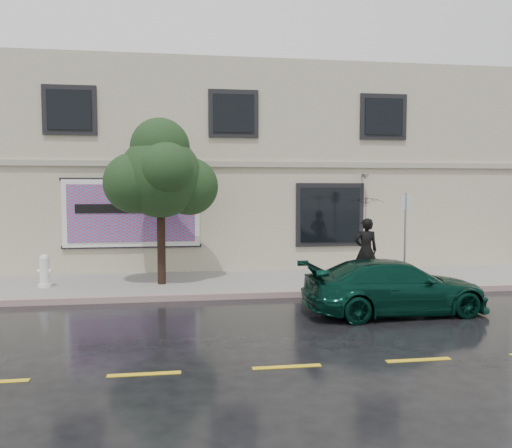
{
  "coord_description": "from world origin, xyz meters",
  "views": [
    {
      "loc": [
        -1.57,
        -11.03,
        2.8
      ],
      "look_at": [
        0.33,
        2.2,
        1.86
      ],
      "focal_mm": 35.0,
      "sensor_mm": 36.0,
      "label": 1
    }
  ],
  "objects": [
    {
      "name": "road_marking",
      "position": [
        0.0,
        -3.5,
        0.01
      ],
      "size": [
        19.0,
        0.12,
        0.01
      ],
      "primitive_type": "cube",
      "color": "gold",
      "rests_on": "ground"
    },
    {
      "name": "street_tree",
      "position": [
        -2.22,
        3.02,
        3.13
      ],
      "size": [
        2.27,
        2.27,
        4.13
      ],
      "color": "black",
      "rests_on": "sidewalk"
    },
    {
      "name": "building",
      "position": [
        0.0,
        9.0,
        3.5
      ],
      "size": [
        20.0,
        8.12,
        7.0
      ],
      "color": "beige",
      "rests_on": "ground"
    },
    {
      "name": "fire_hydrant",
      "position": [
        -5.34,
        3.0,
        0.58
      ],
      "size": [
        0.37,
        0.34,
        0.89
      ],
      "rotation": [
        0.0,
        0.0,
        0.22
      ],
      "color": "white",
      "rests_on": "sidewalk"
    },
    {
      "name": "sign_pole",
      "position": [
        4.34,
        1.7,
        1.69
      ],
      "size": [
        0.31,
        0.06,
        2.55
      ],
      "rotation": [
        0.0,
        0.0,
        0.11
      ],
      "color": "gray",
      "rests_on": "sidewalk"
    },
    {
      "name": "ground",
      "position": [
        0.0,
        0.0,
        0.0
      ],
      "size": [
        90.0,
        90.0,
        0.0
      ],
      "primitive_type": "plane",
      "color": "black",
      "rests_on": "ground"
    },
    {
      "name": "curb",
      "position": [
        0.0,
        1.5,
        0.07
      ],
      "size": [
        20.0,
        0.18,
        0.16
      ],
      "primitive_type": "cube",
      "color": "gray",
      "rests_on": "ground"
    },
    {
      "name": "billboard",
      "position": [
        -3.2,
        4.92,
        2.05
      ],
      "size": [
        4.3,
        0.16,
        2.2
      ],
      "color": "white",
      "rests_on": "ground"
    },
    {
      "name": "sidewalk",
      "position": [
        0.0,
        3.25,
        0.07
      ],
      "size": [
        20.0,
        3.5,
        0.15
      ],
      "primitive_type": "cube",
      "color": "gray",
      "rests_on": "ground"
    },
    {
      "name": "car",
      "position": [
        3.1,
        -0.5,
        0.61
      ],
      "size": [
        4.26,
        2.05,
        1.22
      ],
      "primitive_type": "imported",
      "rotation": [
        0.0,
        0.0,
        1.62
      ],
      "color": "#072E23",
      "rests_on": "ground"
    },
    {
      "name": "pedestrian",
      "position": [
        3.5,
        2.39,
        1.07
      ],
      "size": [
        0.7,
        0.49,
        1.84
      ],
      "primitive_type": "imported",
      "rotation": [
        0.0,
        0.0,
        3.07
      ],
      "color": "black",
      "rests_on": "sidewalk"
    },
    {
      "name": "umbrella",
      "position": [
        3.5,
        2.39,
        2.37
      ],
      "size": [
        1.29,
        1.29,
        0.77
      ],
      "primitive_type": "imported",
      "rotation": [
        0.0,
        0.0,
        0.28
      ],
      "color": "black",
      "rests_on": "pedestrian"
    }
  ]
}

